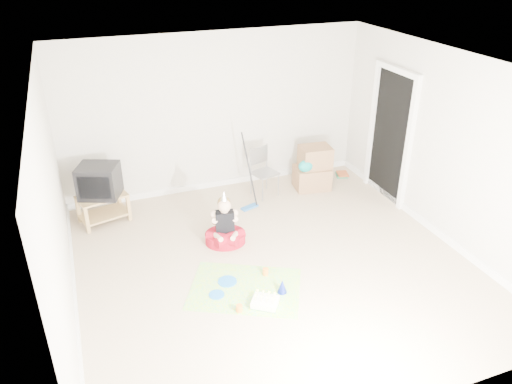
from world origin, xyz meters
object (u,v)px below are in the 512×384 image
object	(u,v)px
tv_stand	(103,206)
folding_chair	(265,173)
cardboard_boxes	(313,169)
seated_woman	(225,232)
crt_tv	(99,181)
birthday_cake	(265,302)

from	to	relation	value
tv_stand	folding_chair	bearing A→B (deg)	-1.17
folding_chair	cardboard_boxes	bearing A→B (deg)	-2.21
folding_chair	cardboard_boxes	world-z (taller)	folding_chair
tv_stand	seated_woman	size ratio (longest dim) A/B	0.97
crt_tv	birthday_cake	world-z (taller)	crt_tv
seated_woman	cardboard_boxes	bearing A→B (deg)	30.41
cardboard_boxes	birthday_cake	size ratio (longest dim) A/B	1.93
tv_stand	crt_tv	distance (m)	0.42
crt_tv	cardboard_boxes	distance (m)	3.47
folding_chair	cardboard_boxes	xyz separation A→B (m)	(0.87, -0.03, -0.05)
crt_tv	folding_chair	world-z (taller)	crt_tv
tv_stand	folding_chair	xyz separation A→B (m)	(2.58, -0.05, 0.14)
crt_tv	birthday_cake	xyz separation A→B (m)	(1.55, -2.67, -0.64)
crt_tv	seated_woman	xyz separation A→B (m)	(1.53, -1.21, -0.50)
tv_stand	seated_woman	bearing A→B (deg)	-38.41
seated_woman	birthday_cake	world-z (taller)	seated_woman
tv_stand	cardboard_boxes	size ratio (longest dim) A/B	1.07
folding_chair	birthday_cake	bearing A→B (deg)	-111.46
tv_stand	seated_woman	xyz separation A→B (m)	(1.53, -1.21, -0.08)
cardboard_boxes	seated_woman	world-z (taller)	seated_woman
tv_stand	folding_chair	distance (m)	2.59
crt_tv	folding_chair	xyz separation A→B (m)	(2.58, -0.05, -0.28)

